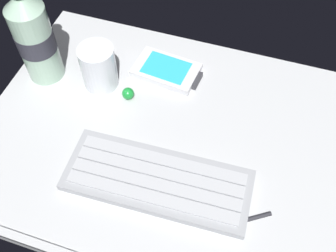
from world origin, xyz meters
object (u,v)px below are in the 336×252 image
object	(u,v)px
juice_cup	(99,68)
water_bottle	(34,37)
handheld_device	(167,70)
stylus_pen	(242,220)
keyboard	(158,180)
trackball_mouse	(128,94)

from	to	relation	value
juice_cup	water_bottle	distance (cm)	12.10
handheld_device	stylus_pen	xyz separation A→B (cm)	(19.70, -24.67, -0.38)
keyboard	juice_cup	distance (cm)	23.54
keyboard	handheld_device	world-z (taller)	keyboard
keyboard	handheld_device	distance (cm)	23.22
water_bottle	stylus_pen	size ratio (longest dim) A/B	2.19
keyboard	trackball_mouse	world-z (taller)	trackball_mouse
trackball_mouse	stylus_pen	distance (cm)	29.71
water_bottle	trackball_mouse	distance (cm)	18.74
water_bottle	keyboard	bearing A→B (deg)	-29.18
juice_cup	trackball_mouse	bearing A→B (deg)	-15.83
keyboard	handheld_device	bearing A→B (deg)	104.65
handheld_device	trackball_mouse	world-z (taller)	trackball_mouse
keyboard	trackball_mouse	xyz separation A→B (cm)	(-10.67, 14.59, 0.29)
trackball_mouse	stylus_pen	xyz separation A→B (cm)	(24.49, -16.80, -0.75)
keyboard	stylus_pen	world-z (taller)	keyboard
water_bottle	trackball_mouse	world-z (taller)	water_bottle
trackball_mouse	water_bottle	bearing A→B (deg)	177.16
juice_cup	trackball_mouse	size ratio (longest dim) A/B	3.86
handheld_device	juice_cup	bearing A→B (deg)	-150.37
water_bottle	handheld_device	bearing A→B (deg)	17.90
keyboard	trackball_mouse	size ratio (longest dim) A/B	13.37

